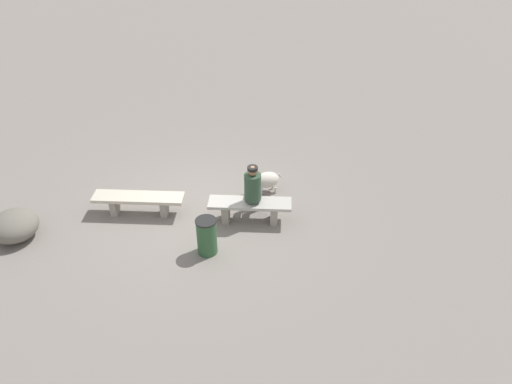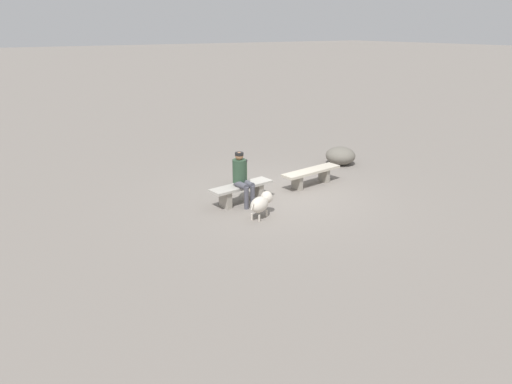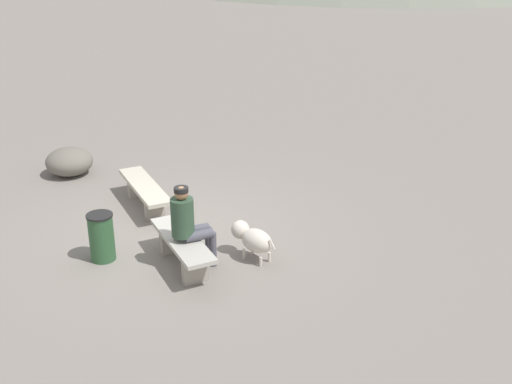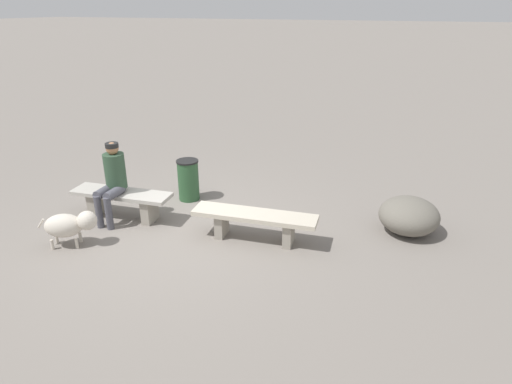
% 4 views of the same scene
% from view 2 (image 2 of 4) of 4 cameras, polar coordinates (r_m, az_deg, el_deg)
% --- Properties ---
extents(ground, '(210.00, 210.00, 0.06)m').
position_cam_2_polar(ground, '(12.37, 2.96, -0.62)').
color(ground, gray).
extents(bench_left, '(1.91, 0.63, 0.45)m').
position_cam_2_polar(bench_left, '(13.18, 6.61, 2.19)').
color(bench_left, gray).
rests_on(bench_left, ground).
extents(bench_right, '(1.72, 0.63, 0.47)m').
position_cam_2_polar(bench_right, '(11.79, -1.74, 0.22)').
color(bench_right, gray).
rests_on(bench_right, ground).
extents(seated_person, '(0.36, 0.64, 1.31)m').
position_cam_2_polar(seated_person, '(11.55, -1.75, 2.04)').
color(seated_person, '#2D4733').
rests_on(seated_person, ground).
extents(dog, '(0.79, 0.58, 0.54)m').
position_cam_2_polar(dog, '(10.89, 0.63, -1.30)').
color(dog, beige).
rests_on(dog, ground).
extents(trash_bin, '(0.40, 0.40, 0.75)m').
position_cam_2_polar(trash_bin, '(12.97, -1.91, 2.24)').
color(trash_bin, '#2D5633').
rests_on(trash_bin, ground).
extents(boulder, '(1.02, 1.04, 0.56)m').
position_cam_2_polar(boulder, '(15.38, 10.06, 4.30)').
color(boulder, '#6B665B').
rests_on(boulder, ground).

